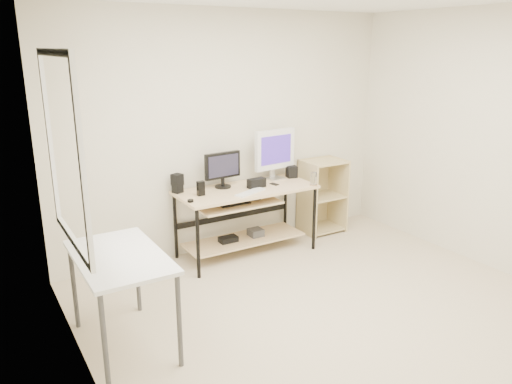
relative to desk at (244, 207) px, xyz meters
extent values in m
cube|color=beige|center=(0.03, -1.66, -0.54)|extent=(4.00, 4.00, 0.01)
cube|color=silver|center=(0.03, 0.34, 0.76)|extent=(4.00, 0.01, 2.60)
cube|color=silver|center=(-1.97, -1.66, 0.76)|extent=(0.01, 4.00, 2.60)
cube|color=silver|center=(2.03, -1.66, 0.76)|extent=(0.01, 4.00, 2.60)
cube|color=white|center=(-1.96, -1.06, 1.01)|extent=(0.01, 1.00, 1.20)
cube|color=beige|center=(0.03, -0.01, 0.20)|extent=(1.50, 0.65, 0.03)
cube|color=beige|center=(-0.12, -0.06, 0.08)|extent=(0.90, 0.49, 0.02)
cube|color=beige|center=(0.03, 0.04, -0.39)|extent=(1.35, 0.46, 0.02)
cube|color=black|center=(-0.17, -0.06, 0.10)|extent=(0.33, 0.22, 0.01)
cylinder|color=black|center=(0.08, -0.11, 0.10)|extent=(0.14, 0.01, 0.01)
cube|color=#3F3F41|center=(0.18, 0.04, -0.34)|extent=(0.15, 0.15, 0.08)
cube|color=black|center=(-0.17, 0.04, -0.35)|extent=(0.20, 0.12, 0.06)
cylinder|color=black|center=(-0.68, -0.29, -0.18)|extent=(0.04, 0.04, 0.72)
cylinder|color=black|center=(-0.68, 0.28, -0.18)|extent=(0.04, 0.04, 0.72)
cylinder|color=black|center=(0.74, -0.29, -0.18)|extent=(0.04, 0.04, 0.72)
cylinder|color=black|center=(0.74, 0.28, -0.18)|extent=(0.04, 0.04, 0.72)
cube|color=white|center=(-1.65, -1.06, 0.20)|extent=(0.60, 1.00, 0.03)
cylinder|color=#3F3F41|center=(-1.91, -1.52, -0.18)|extent=(0.04, 0.04, 0.72)
cylinder|color=#3F3F41|center=(-1.91, -0.60, -0.18)|extent=(0.04, 0.04, 0.72)
cylinder|color=#3F3F41|center=(-1.39, -1.52, -0.18)|extent=(0.04, 0.04, 0.72)
cylinder|color=#3F3F41|center=(-1.39, -0.60, -0.18)|extent=(0.04, 0.04, 0.72)
cube|color=#D1BD83|center=(0.94, 0.12, -0.09)|extent=(0.02, 0.40, 0.90)
cube|color=#D1BD83|center=(1.42, 0.12, -0.09)|extent=(0.02, 0.40, 0.90)
cube|color=#D1BD83|center=(1.18, 0.31, -0.09)|extent=(0.50, 0.02, 0.90)
cube|color=#D1BD83|center=(1.18, 0.12, -0.50)|extent=(0.46, 0.38, 0.02)
cube|color=#D1BD83|center=(1.18, 0.12, -0.09)|extent=(0.46, 0.38, 0.02)
cube|color=#D1BD83|center=(1.18, 0.12, 0.34)|extent=(0.46, 0.38, 0.02)
cylinder|color=black|center=(-0.17, 0.16, 0.22)|extent=(0.17, 0.17, 0.02)
cylinder|color=black|center=(-0.17, 0.16, 0.27)|extent=(0.04, 0.04, 0.09)
cube|color=black|center=(-0.17, 0.16, 0.46)|extent=(0.42, 0.08, 0.28)
cube|color=black|center=(-0.17, 0.13, 0.46)|extent=(0.36, 0.03, 0.22)
cube|color=silver|center=(0.50, 0.16, 0.22)|extent=(0.19, 0.17, 0.02)
cylinder|color=silver|center=(0.50, 0.16, 0.28)|extent=(0.05, 0.05, 0.11)
cube|color=white|center=(0.50, 0.16, 0.56)|extent=(0.53, 0.11, 0.45)
cube|color=#3A2192|center=(0.50, 0.13, 0.56)|extent=(0.45, 0.05, 0.36)
cube|color=white|center=(-0.02, -0.18, 0.22)|extent=(0.40, 0.24, 0.01)
ellipsoid|color=#B6B6BB|center=(0.16, 0.01, 0.23)|extent=(0.09, 0.12, 0.04)
cube|color=black|center=(0.14, -0.04, 0.26)|extent=(0.21, 0.11, 0.10)
cube|color=black|center=(-0.66, 0.22, 0.25)|extent=(0.11, 0.11, 0.08)
cube|color=black|center=(-0.66, 0.22, 0.35)|extent=(0.13, 0.13, 0.12)
cube|color=black|center=(0.71, 0.13, 0.28)|extent=(0.13, 0.13, 0.13)
cube|color=black|center=(-0.50, 0.00, 0.29)|extent=(0.08, 0.05, 0.15)
cylinder|color=black|center=(-0.68, -0.15, 0.22)|extent=(0.06, 0.06, 0.03)
cube|color=black|center=(0.37, -0.03, 0.22)|extent=(0.07, 0.11, 0.01)
cylinder|color=#966C43|center=(0.72, -0.28, 0.21)|extent=(0.10, 0.10, 0.01)
cylinder|color=white|center=(0.72, -0.28, 0.29)|extent=(0.08, 0.08, 0.14)
camera|label=1|loc=(-2.53, -4.45, 1.67)|focal=35.00mm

